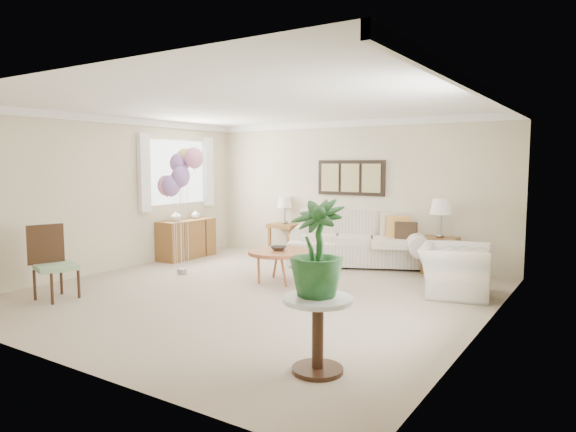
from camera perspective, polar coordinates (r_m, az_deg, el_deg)
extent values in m
plane|color=tan|center=(7.26, -3.57, -8.62)|extent=(6.00, 6.00, 0.00)
cube|color=beige|center=(9.62, 7.05, 2.75)|extent=(6.00, 0.04, 2.60)
cube|color=beige|center=(4.97, -24.64, -0.58)|extent=(6.00, 0.04, 2.60)
cube|color=beige|center=(9.15, -18.95, 2.32)|extent=(0.04, 6.00, 2.60)
cube|color=beige|center=(5.80, 20.96, 0.40)|extent=(0.04, 6.00, 2.60)
cube|color=white|center=(7.07, -3.71, 12.15)|extent=(6.00, 6.00, 0.02)
cube|color=white|center=(9.61, 7.06, 10.14)|extent=(6.00, 0.06, 0.12)
cube|color=white|center=(9.14, -19.09, 10.09)|extent=(0.06, 6.00, 0.12)
cube|color=white|center=(5.83, 21.12, 12.65)|extent=(0.06, 6.00, 0.12)
cube|color=white|center=(10.12, -12.24, 4.79)|extent=(0.04, 1.40, 1.20)
cube|color=white|center=(9.51, -15.71, 4.65)|extent=(0.10, 0.22, 1.40)
cube|color=white|center=(10.71, -8.86, 4.90)|extent=(0.10, 0.22, 1.40)
cube|color=black|center=(9.58, 6.99, 4.23)|extent=(1.35, 0.04, 0.65)
cube|color=#8C8C59|center=(9.75, 4.70, 4.28)|extent=(0.36, 0.02, 0.52)
cube|color=#8C8C59|center=(9.56, 6.92, 4.23)|extent=(0.36, 0.02, 0.52)
cube|color=#8C8C59|center=(9.39, 9.23, 4.17)|extent=(0.36, 0.02, 0.52)
cube|color=beige|center=(9.29, 7.50, -3.98)|extent=(2.55, 1.84, 0.39)
cube|color=beige|center=(9.55, 8.45, -1.12)|extent=(2.25, 1.18, 0.59)
cylinder|color=beige|center=(9.78, 1.55, -1.97)|extent=(0.71, 1.02, 0.34)
cylinder|color=beige|center=(8.84, 14.15, -2.99)|extent=(0.71, 1.02, 0.34)
cube|color=silver|center=(9.51, 3.70, -2.27)|extent=(0.90, 0.97, 0.13)
cube|color=silver|center=(9.20, 7.38, -2.58)|extent=(0.90, 0.97, 0.13)
cube|color=silver|center=(8.94, 11.30, -2.89)|extent=(0.90, 0.97, 0.13)
cube|color=#91ABBF|center=(9.72, 3.40, -0.69)|extent=(0.41, 0.13, 0.41)
cube|color=gold|center=(9.05, 12.19, -1.30)|extent=(0.41, 0.13, 0.41)
cube|color=#352518|center=(8.93, 12.98, -1.82)|extent=(0.36, 0.11, 0.36)
cube|color=beige|center=(9.33, 7.48, -5.27)|extent=(2.14, 0.86, 0.04)
cube|color=brown|center=(10.25, -0.36, -1.07)|extent=(0.57, 0.52, 0.08)
cube|color=brown|center=(10.25, -2.06, -2.82)|extent=(0.05, 0.05, 0.54)
cube|color=brown|center=(10.00, 0.08, -3.03)|extent=(0.05, 0.05, 0.54)
cube|color=brown|center=(10.59, -0.78, -2.54)|extent=(0.05, 0.05, 0.54)
cube|color=brown|center=(10.35, 1.32, -2.74)|extent=(0.05, 0.05, 0.54)
cube|color=brown|center=(8.85, 16.53, -2.55)|extent=(0.55, 0.50, 0.08)
cube|color=brown|center=(8.77, 14.74, -4.55)|extent=(0.05, 0.05, 0.52)
cube|color=brown|center=(8.65, 17.50, -4.77)|extent=(0.05, 0.05, 0.52)
cube|color=brown|center=(9.15, 15.51, -4.15)|extent=(0.05, 0.05, 0.52)
cube|color=brown|center=(9.03, 18.17, -4.36)|extent=(0.05, 0.05, 0.52)
cylinder|color=gray|center=(10.24, -0.36, -0.69)|extent=(0.13, 0.13, 0.05)
cylinder|color=gray|center=(10.23, -0.36, 0.21)|extent=(0.04, 0.04, 0.27)
cone|color=silver|center=(10.21, -0.37, 1.57)|extent=(0.30, 0.30, 0.22)
cylinder|color=gray|center=(8.84, 16.55, -2.09)|extent=(0.15, 0.15, 0.06)
cylinder|color=gray|center=(8.82, 16.58, -0.84)|extent=(0.04, 0.04, 0.32)
cone|color=silver|center=(8.79, 16.64, 1.04)|extent=(0.37, 0.37, 0.26)
cylinder|color=#A45131|center=(7.84, -0.94, -4.06)|extent=(0.97, 0.97, 0.05)
cylinder|color=#A45131|center=(7.95, 1.36, -5.71)|extent=(0.04, 0.04, 0.44)
cylinder|color=#A45131|center=(8.19, -1.38, -5.36)|extent=(0.04, 0.04, 0.44)
cylinder|color=#A45131|center=(7.83, -3.28, -5.90)|extent=(0.04, 0.04, 0.44)
cylinder|color=#A45131|center=(7.57, -0.46, -6.30)|extent=(0.04, 0.04, 0.44)
imported|color=#2B2721|center=(7.86, -1.05, -3.60)|extent=(0.32, 0.32, 0.06)
imported|color=beige|center=(7.51, 18.03, -5.74)|extent=(1.11, 1.21, 0.68)
cylinder|color=silver|center=(4.47, 3.35, -9.26)|extent=(0.61, 0.61, 0.04)
cylinder|color=#331E11|center=(4.57, 3.32, -13.23)|extent=(0.10, 0.10, 0.61)
cylinder|color=#331E11|center=(4.68, 3.30, -16.85)|extent=(0.45, 0.45, 0.01)
imported|color=#16491B|center=(4.43, 3.23, -3.60)|extent=(0.47, 0.47, 0.84)
cube|color=gray|center=(7.54, -24.37, -5.19)|extent=(0.62, 0.62, 0.07)
cylinder|color=#331E11|center=(7.65, -26.33, -6.92)|extent=(0.04, 0.04, 0.40)
cylinder|color=#331E11|center=(7.32, -24.75, -7.40)|extent=(0.04, 0.04, 0.40)
cylinder|color=#331E11|center=(7.84, -23.88, -6.50)|extent=(0.04, 0.04, 0.40)
cylinder|color=#331E11|center=(7.53, -22.24, -6.94)|extent=(0.04, 0.04, 0.40)
cube|color=#331E11|center=(7.67, -25.33, -2.84)|extent=(0.19, 0.45, 0.53)
cube|color=brown|center=(10.07, -11.20, -2.51)|extent=(0.45, 1.20, 0.74)
cube|color=#331E11|center=(9.85, -12.39, -2.71)|extent=(0.46, 0.02, 0.70)
cube|color=#331E11|center=(10.28, -10.02, -2.31)|extent=(0.46, 0.02, 0.70)
imported|color=silver|center=(9.79, -12.33, 0.02)|extent=(0.22, 0.22, 0.20)
imported|color=beige|center=(10.17, -10.23, 0.20)|extent=(0.20, 0.20, 0.18)
cube|color=gray|center=(8.66, -11.72, -6.06)|extent=(0.11, 0.11, 0.09)
ellipsoid|color=pink|center=(8.52, -13.30, 3.32)|extent=(0.30, 0.30, 0.35)
cylinder|color=silver|center=(8.57, -12.49, -1.84)|extent=(0.01, 0.01, 1.20)
ellipsoid|color=#9D71C7|center=(8.40, -11.84, 4.32)|extent=(0.30, 0.30, 0.35)
cylinder|color=silver|center=(8.51, -11.77, -1.39)|extent=(0.01, 0.01, 1.35)
ellipsoid|color=#E5D768|center=(8.60, -11.38, 6.25)|extent=(0.30, 0.30, 0.35)
cylinder|color=silver|center=(8.59, -11.54, -0.36)|extent=(0.01, 0.01, 1.63)
ellipsoid|color=pink|center=(8.42, -10.42, 6.37)|extent=(0.30, 0.30, 0.35)
cylinder|color=silver|center=(8.50, -11.07, -0.37)|extent=(0.01, 0.01, 1.64)
ellipsoid|color=#9D71C7|center=(8.43, -12.87, 3.32)|extent=(0.30, 0.30, 0.35)
cylinder|color=silver|center=(8.52, -12.28, -1.87)|extent=(0.01, 0.01, 1.20)
ellipsoid|color=#9D71C7|center=(8.57, -12.01, 5.75)|extent=(0.30, 0.30, 0.35)
cylinder|color=silver|center=(8.58, -11.85, -0.62)|extent=(0.01, 0.01, 1.56)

